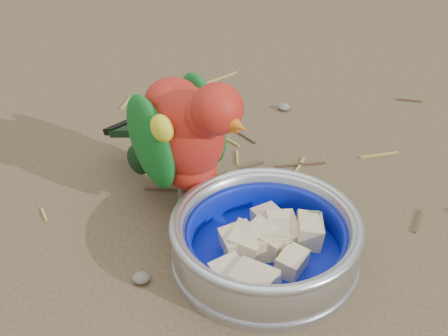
{
  "coord_description": "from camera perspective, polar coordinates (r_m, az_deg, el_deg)",
  "views": [
    {
      "loc": [
        -0.03,
        -0.58,
        0.53
      ],
      "look_at": [
        -0.02,
        0.07,
        0.08
      ],
      "focal_mm": 55.0,
      "sensor_mm": 36.0,
      "label": 1
    }
  ],
  "objects": [
    {
      "name": "food_bowl",
      "position": [
        0.78,
        3.43,
        -7.5
      ],
      "size": [
        0.21,
        0.21,
        0.02
      ],
      "primitive_type": "cylinder",
      "color": "#B2B2BA",
      "rests_on": "ground"
    },
    {
      "name": "bowl_wall",
      "position": [
        0.76,
        3.51,
        -5.82
      ],
      "size": [
        0.21,
        0.21,
        0.04
      ],
      "primitive_type": null,
      "color": "#B2B2BA",
      "rests_on": "food_bowl"
    },
    {
      "name": "lory_parrot",
      "position": [
        0.81,
        -3.2,
        2.07
      ],
      "size": [
        0.23,
        0.24,
        0.18
      ],
      "primitive_type": null,
      "rotation": [
        0.0,
        0.0,
        -2.42
      ],
      "color": "#AA1E13",
      "rests_on": "ground"
    },
    {
      "name": "ground_debris",
      "position": [
        0.86,
        2.39,
        -2.95
      ],
      "size": [
        0.9,
        0.8,
        0.01
      ],
      "primitive_type": null,
      "color": "olive",
      "rests_on": "ground"
    },
    {
      "name": "ground",
      "position": [
        0.79,
        1.25,
        -7.53
      ],
      "size": [
        60.0,
        60.0,
        0.0
      ],
      "primitive_type": "plane",
      "color": "brown"
    },
    {
      "name": "fruit_wedges",
      "position": [
        0.76,
        3.49,
        -6.22
      ],
      "size": [
        0.13,
        0.13,
        0.03
      ],
      "primitive_type": null,
      "color": "#CBB38A",
      "rests_on": "food_bowl"
    }
  ]
}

